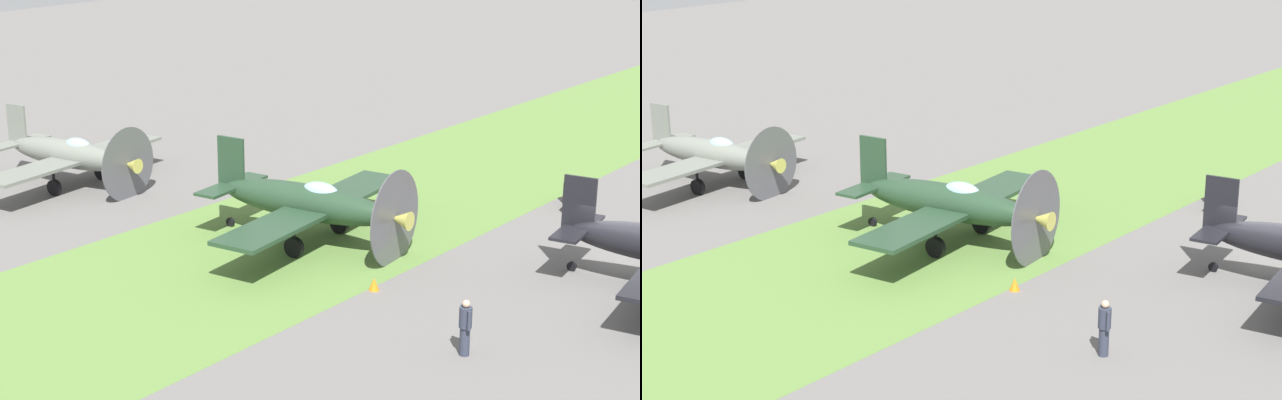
% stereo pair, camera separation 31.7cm
% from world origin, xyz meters
% --- Properties ---
extents(ground_plane, '(160.00, 160.00, 0.00)m').
position_xyz_m(ground_plane, '(0.00, 0.00, 0.00)').
color(ground_plane, '#605E5B').
extents(grass_verge, '(120.00, 11.00, 0.01)m').
position_xyz_m(grass_verge, '(0.00, -11.40, 0.00)').
color(grass_verge, '#567A38').
rests_on(grass_verge, ground).
extents(airplane_wingman, '(10.84, 8.60, 3.84)m').
position_xyz_m(airplane_wingman, '(4.36, -10.50, 1.61)').
color(airplane_wingman, '#233D28').
rests_on(airplane_wingman, ground).
extents(airplane_trail, '(9.94, 7.89, 3.52)m').
position_xyz_m(airplane_trail, '(5.18, -23.68, 1.47)').
color(airplane_trail, slate).
rests_on(airplane_trail, ground).
extents(ground_crew_mechanic, '(0.41, 0.54, 1.73)m').
position_xyz_m(ground_crew_mechanic, '(9.04, -0.67, 0.91)').
color(ground_crew_mechanic, '#2D3342').
rests_on(ground_crew_mechanic, ground).
extents(fuel_drum, '(0.60, 0.60, 0.90)m').
position_xyz_m(fuel_drum, '(-6.61, -5.19, 0.45)').
color(fuel_drum, black).
rests_on(fuel_drum, ground).
extents(supply_crate, '(1.03, 1.03, 0.64)m').
position_xyz_m(supply_crate, '(-5.67, -4.41, 0.32)').
color(supply_crate, olive).
rests_on(supply_crate, ground).
extents(runway_marker_cone, '(0.36, 0.36, 0.44)m').
position_xyz_m(runway_marker_cone, '(6.65, -5.72, 0.22)').
color(runway_marker_cone, orange).
rests_on(runway_marker_cone, ground).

